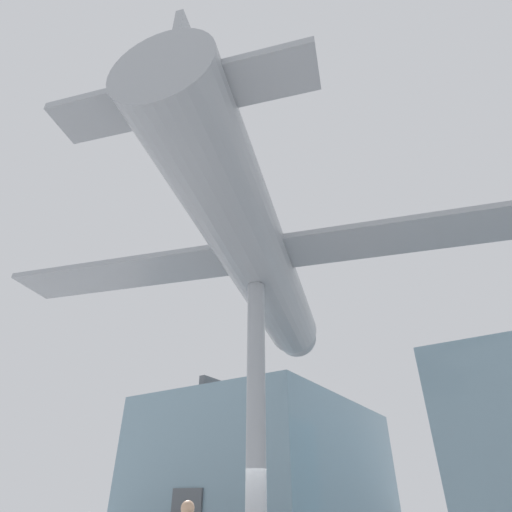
% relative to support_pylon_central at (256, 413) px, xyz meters
% --- Properties ---
extents(glass_pavilion_left, '(11.03, 15.36, 7.67)m').
position_rel_support_pylon_central_xyz_m(glass_pavilion_left, '(-8.43, 14.81, -0.25)').
color(glass_pavilion_left, '#7593A3').
rests_on(glass_pavilion_left, ground_plane).
extents(support_pylon_central, '(0.52, 0.52, 7.59)m').
position_rel_support_pylon_central_xyz_m(support_pylon_central, '(0.00, 0.00, 0.00)').
color(support_pylon_central, '#999EA3').
rests_on(support_pylon_central, ground_plane).
extents(suspended_airplane, '(17.29, 15.34, 3.53)m').
position_rel_support_pylon_central_xyz_m(suspended_airplane, '(-0.09, 0.26, 4.90)').
color(suspended_airplane, '#93999E').
rests_on(suspended_airplane, support_pylon_central).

